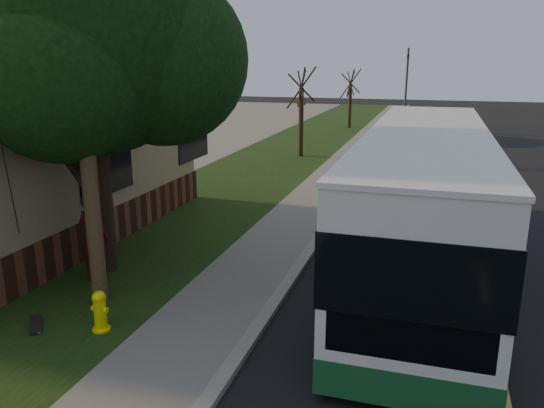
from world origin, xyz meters
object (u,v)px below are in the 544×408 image
at_px(fire_hydrant, 100,311).
at_px(bare_tree_far, 350,100).
at_px(skateboarder, 94,238).
at_px(transit_bus, 424,195).
at_px(skateboard_spare, 36,324).
at_px(dumpster, 64,191).
at_px(leafy_tree, 91,34).
at_px(bare_tree_near, 301,113).
at_px(distant_car, 451,126).
at_px(traffic_signal, 406,81).
at_px(utility_pole, 78,62).

height_order(fire_hydrant, bare_tree_far, bare_tree_far).
xyz_separation_m(bare_tree_far, skateboarder, (-0.94, -28.16, -0.96)).
relative_size(fire_hydrant, transit_bus, 0.06).
height_order(skateboarder, skateboard_spare, skateboarder).
bearing_deg(dumpster, leafy_tree, -42.64).
relative_size(fire_hydrant, bare_tree_far, 0.18).
bearing_deg(transit_bus, bare_tree_near, 115.23).
relative_size(bare_tree_near, dumpster, 3.04).
relative_size(skateboarder, dumpster, 1.37).
distance_m(skateboard_spare, distant_car, 27.76).
distance_m(leafy_tree, bare_tree_far, 27.56).
xyz_separation_m(bare_tree_far, distant_car, (6.69, -3.52, -1.18)).
bearing_deg(skateboarder, bare_tree_near, -90.04).
bearing_deg(bare_tree_far, bare_tree_near, -92.39).
bearing_deg(traffic_signal, transit_bus, -85.82).
bearing_deg(transit_bus, utility_pole, -145.87).
bearing_deg(traffic_signal, fire_hydrant, -95.21).
xyz_separation_m(skateboard_spare, distant_car, (7.49, 26.72, 0.70)).
bearing_deg(dumpster, distant_car, 58.86).
bearing_deg(skateboarder, fire_hydrant, 127.68).
height_order(transit_bus, distant_car, transit_bus).
relative_size(skateboarder, distant_car, 0.40).
relative_size(fire_hydrant, skateboarder, 0.38).
bearing_deg(distant_car, transit_bus, -98.87).
bearing_deg(bare_tree_near, utility_pole, -89.34).
xyz_separation_m(traffic_signal, transit_bus, (2.12, -28.99, -1.46)).
distance_m(fire_hydrant, traffic_signal, 34.25).
bearing_deg(leafy_tree, dumpster, 137.36).
distance_m(traffic_signal, distant_car, 8.50).
bearing_deg(leafy_tree, transit_bus, 19.18).
height_order(transit_bus, skateboarder, transit_bus).
relative_size(bare_tree_far, transit_bus, 0.34).
xyz_separation_m(skateboarder, dumpster, (-4.43, 4.68, -0.40)).
height_order(bare_tree_far, distant_car, bare_tree_far).
xyz_separation_m(utility_pole, dumpster, (-5.07, 5.52, -3.99)).
distance_m(fire_hydrant, leafy_tree, 5.65).
height_order(transit_bus, skateboard_spare, transit_bus).
bearing_deg(skateboarder, distant_car, -105.68).
xyz_separation_m(leafy_tree, skateboard_spare, (0.38, -2.89, -5.05)).
distance_m(transit_bus, skateboarder, 7.32).
bearing_deg(dumpster, transit_bus, -7.81).
bearing_deg(skateboard_spare, dumpster, 124.12).
relative_size(traffic_signal, distant_car, 1.14).
bearing_deg(traffic_signal, utility_pole, -96.58).
relative_size(utility_pole, distant_car, 1.88).
height_order(utility_pole, dumpster, utility_pole).
relative_size(fire_hydrant, skateboard_spare, 1.12).
bearing_deg(transit_bus, skateboard_spare, -140.71).
relative_size(bare_tree_far, distant_car, 0.84).
bearing_deg(fire_hydrant, skateboarder, 126.15).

